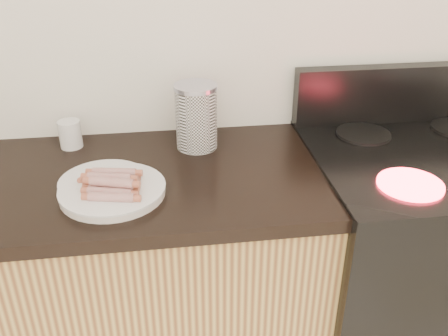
{
  "coord_description": "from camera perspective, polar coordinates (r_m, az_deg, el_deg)",
  "views": [
    {
      "loc": [
        -0.06,
        0.4,
        1.61
      ],
      "look_at": [
        0.11,
        1.62,
        0.94
      ],
      "focal_mm": 40.0,
      "sensor_mm": 36.0,
      "label": 1
    }
  ],
  "objects": [
    {
      "name": "side_plate",
      "position": [
        1.44,
        -13.57,
        -1.61
      ],
      "size": [
        0.27,
        0.27,
        0.02
      ],
      "primitive_type": "cylinder",
      "rotation": [
        0.0,
        0.0,
        -0.08
      ],
      "color": "white",
      "rests_on": "counter_slab"
    },
    {
      "name": "main_plate",
      "position": [
        1.39,
        -12.6,
        -2.64
      ],
      "size": [
        0.37,
        0.37,
        0.02
      ],
      "primitive_type": "cylinder",
      "rotation": [
        0.0,
        0.0,
        0.41
      ],
      "color": "white",
      "rests_on": "counter_slab"
    },
    {
      "name": "wall_back",
      "position": [
        1.63,
        -5.79,
        17.32
      ],
      "size": [
        4.0,
        0.04,
        2.6
      ],
      "primitive_type": "cube",
      "color": "silver",
      "rests_on": "ground"
    },
    {
      "name": "stove_panel",
      "position": [
        1.87,
        19.56,
        8.05
      ],
      "size": [
        0.76,
        0.06,
        0.2
      ],
      "primitive_type": "cube",
      "color": "black",
      "rests_on": "stove"
    },
    {
      "name": "hotdog_pile",
      "position": [
        1.37,
        -12.73,
        -1.59
      ],
      "size": [
        0.12,
        0.19,
        0.05
      ],
      "rotation": [
        0.0,
        0.0,
        -0.25
      ],
      "color": "brown",
      "rests_on": "main_plate"
    },
    {
      "name": "stove",
      "position": [
        1.91,
        20.53,
        -10.82
      ],
      "size": [
        0.76,
        0.65,
        0.91
      ],
      "color": "black",
      "rests_on": "floor"
    },
    {
      "name": "plain_sausages",
      "position": [
        1.43,
        -13.65,
        -0.97
      ],
      "size": [
        0.12,
        0.05,
        0.02
      ],
      "rotation": [
        0.0,
        0.0,
        0.22
      ],
      "color": "#C75D3A",
      "rests_on": "side_plate"
    },
    {
      "name": "mug",
      "position": [
        1.68,
        -17.17,
        3.72
      ],
      "size": [
        0.09,
        0.09,
        0.09
      ],
      "primitive_type": "cylinder",
      "rotation": [
        0.0,
        0.0,
        -0.35
      ],
      "color": "silver",
      "rests_on": "counter_slab"
    },
    {
      "name": "canister",
      "position": [
        1.58,
        -3.18,
        5.9
      ],
      "size": [
        0.14,
        0.14,
        0.21
      ],
      "rotation": [
        0.0,
        0.0,
        0.23
      ],
      "color": "white",
      "rests_on": "counter_slab"
    },
    {
      "name": "burner_near_left",
      "position": [
        1.47,
        20.51,
        -1.75
      ],
      "size": [
        0.18,
        0.18,
        0.01
      ],
      "primitive_type": "cylinder",
      "color": "#FF1E2D",
      "rests_on": "stove"
    },
    {
      "name": "burner_far_left",
      "position": [
        1.74,
        15.65,
        3.78
      ],
      "size": [
        0.18,
        0.18,
        0.01
      ],
      "primitive_type": "cylinder",
      "color": "black",
      "rests_on": "stove"
    }
  ]
}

